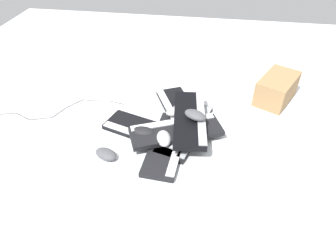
{
  "coord_description": "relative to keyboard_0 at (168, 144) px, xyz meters",
  "views": [
    {
      "loc": [
        1.18,
        0.23,
        0.97
      ],
      "look_at": [
        0.07,
        0.05,
        0.04
      ],
      "focal_mm": 32.0,
      "sensor_mm": 36.0,
      "label": 1
    }
  ],
  "objects": [
    {
      "name": "mouse_1",
      "position": [
        0.12,
        -0.26,
        0.01
      ],
      "size": [
        0.1,
        0.13,
        0.04
      ],
      "primitive_type": "ellipsoid",
      "rotation": [
        0.0,
        0.0,
        1.17
      ],
      "color": "#4C4C51",
      "rests_on": "ground"
    },
    {
      "name": "mouse_3",
      "position": [
        -0.12,
        0.11,
        0.1
      ],
      "size": [
        0.11,
        0.13,
        0.04
      ],
      "primitive_type": "ellipsoid",
      "rotation": [
        0.0,
        0.0,
        4.24
      ],
      "color": "#4C4C51",
      "rests_on": "keyboard_5"
    },
    {
      "name": "cardboard_box",
      "position": [
        -0.48,
        0.54,
        0.06
      ],
      "size": [
        0.32,
        0.27,
        0.14
      ],
      "primitive_type": "cube",
      "rotation": [
        0.0,
        0.0,
        5.81
      ],
      "color": "#9E774C",
      "rests_on": "ground"
    },
    {
      "name": "keyboard_4",
      "position": [
        -0.06,
        0.03,
        0.03
      ],
      "size": [
        0.31,
        0.46,
        0.03
      ],
      "color": "black",
      "rests_on": "keyboard_1"
    },
    {
      "name": "ground_plane",
      "position": [
        -0.16,
        -0.07,
        -0.01
      ],
      "size": [
        3.2,
        3.2,
        0.0
      ],
      "primitive_type": "plane",
      "color": "silver"
    },
    {
      "name": "mouse_2",
      "position": [
        -0.21,
        0.03,
        0.04
      ],
      "size": [
        0.13,
        0.11,
        0.04
      ],
      "primitive_type": "ellipsoid",
      "rotation": [
        0.0,
        0.0,
        0.51
      ],
      "color": "#4C4C51",
      "rests_on": "keyboard_2"
    },
    {
      "name": "keyboard_1",
      "position": [
        -0.12,
        0.07,
        0.0
      ],
      "size": [
        0.46,
        0.26,
        0.03
      ],
      "color": "black",
      "rests_on": "ground"
    },
    {
      "name": "keyboard_2",
      "position": [
        -0.26,
        0.02,
        0.0
      ],
      "size": [
        0.46,
        0.33,
        0.03
      ],
      "color": "black",
      "rests_on": "ground"
    },
    {
      "name": "cable_0",
      "position": [
        -0.19,
        -0.65,
        -0.01
      ],
      "size": [
        0.25,
        0.72,
        0.01
      ],
      "color": "#59595B",
      "rests_on": "ground"
    },
    {
      "name": "keyboard_5",
      "position": [
        -0.13,
        0.09,
        0.06
      ],
      "size": [
        0.45,
        0.2,
        0.03
      ],
      "color": "black",
      "rests_on": "keyboard_4"
    },
    {
      "name": "mouse_5",
      "position": [
        -0.21,
        0.01,
        0.04
      ],
      "size": [
        0.12,
        0.13,
        0.04
      ],
      "primitive_type": "ellipsoid",
      "rotation": [
        0.0,
        0.0,
        5.3
      ],
      "color": "#B7B7BC",
      "rests_on": "keyboard_2"
    },
    {
      "name": "keyboard_0",
      "position": [
        0.0,
        0.0,
        0.0
      ],
      "size": [
        0.45,
        0.18,
        0.03
      ],
      "color": "black",
      "rests_on": "ground"
    },
    {
      "name": "mouse_6",
      "position": [
        -0.03,
        -0.12,
        0.04
      ],
      "size": [
        0.07,
        0.11,
        0.04
      ],
      "primitive_type": "ellipsoid",
      "rotation": [
        0.0,
        0.0,
        4.64
      ],
      "color": "black",
      "rests_on": "keyboard_3"
    },
    {
      "name": "keyboard_3",
      "position": [
        -0.07,
        -0.12,
        0.0
      ],
      "size": [
        0.28,
        0.46,
        0.03
      ],
      "color": "black",
      "rests_on": "ground"
    },
    {
      "name": "mouse_0",
      "position": [
        0.01,
        -0.02,
        0.04
      ],
      "size": [
        0.12,
        0.09,
        0.04
      ],
      "primitive_type": "ellipsoid",
      "rotation": [
        0.0,
        0.0,
        3.41
      ],
      "color": "#B7B7BC",
      "rests_on": "keyboard_0"
    },
    {
      "name": "mouse_4",
      "position": [
        -0.28,
        0.05,
        0.04
      ],
      "size": [
        0.1,
        0.13,
        0.04
      ],
      "primitive_type": "ellipsoid",
      "rotation": [
        0.0,
        0.0,
        4.32
      ],
      "color": "#4C4C51",
      "rests_on": "keyboard_2"
    }
  ]
}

